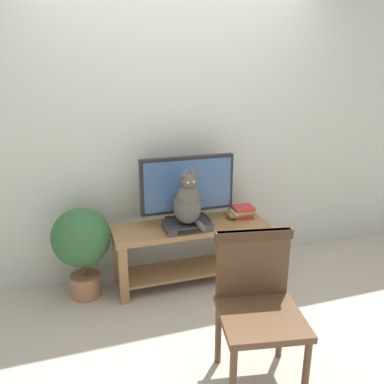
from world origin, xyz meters
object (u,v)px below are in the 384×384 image
(cat, at_px, (188,203))
(wooden_chair, at_px, (257,298))
(media_box, at_px, (187,226))
(tv, at_px, (188,188))
(potted_plant, at_px, (82,242))
(book_stack, at_px, (241,212))
(tv_stand, at_px, (190,243))

(cat, bearing_deg, wooden_chair, -85.21)
(media_box, bearing_deg, wooden_chair, -85.22)
(tv, height_order, media_box, tv)
(potted_plant, bearing_deg, media_box, -8.33)
(cat, relative_size, book_stack, 1.98)
(tv_stand, bearing_deg, media_box, -122.35)
(tv, height_order, book_stack, tv)
(potted_plant, bearing_deg, tv, 2.23)
(tv, relative_size, media_box, 2.12)
(media_box, distance_m, potted_plant, 0.85)
(tv, xyz_separation_m, media_box, (-0.05, -0.16, -0.28))
(media_box, height_order, cat, cat)
(book_stack, height_order, potted_plant, potted_plant)
(media_box, bearing_deg, potted_plant, 171.67)
(book_stack, bearing_deg, potted_plant, 179.07)
(tv_stand, distance_m, wooden_chair, 1.18)
(tv_stand, relative_size, cat, 2.76)
(tv, xyz_separation_m, wooden_chair, (0.04, -1.24, -0.31))
(wooden_chair, bearing_deg, tv, 91.65)
(media_box, distance_m, book_stack, 0.54)
(media_box, height_order, wooden_chair, wooden_chair)
(tv_stand, height_order, cat, cat)
(wooden_chair, bearing_deg, book_stack, 69.46)
(tv, distance_m, media_box, 0.32)
(media_box, relative_size, wooden_chair, 0.42)
(book_stack, relative_size, potted_plant, 0.32)
(tv, bearing_deg, cat, -107.29)
(tv_stand, xyz_separation_m, potted_plant, (-0.89, 0.04, 0.12))
(tv_stand, relative_size, media_box, 3.46)
(cat, relative_size, wooden_chair, 0.53)
(tv, xyz_separation_m, book_stack, (0.48, -0.06, -0.25))
(media_box, bearing_deg, tv, 70.83)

